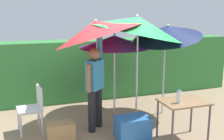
% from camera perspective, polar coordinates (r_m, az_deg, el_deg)
% --- Properties ---
extents(ground_plane, '(24.00, 24.00, 0.00)m').
position_cam_1_polar(ground_plane, '(5.72, 0.98, -11.46)').
color(ground_plane, '#9E8466').
extents(hedge_row, '(8.00, 0.70, 1.54)m').
position_cam_1_polar(hedge_row, '(7.35, -4.36, 0.21)').
color(hedge_row, '#38843D').
rests_on(hedge_row, ground_plane).
extents(umbrella_rainbow, '(1.89, 1.86, 2.39)m').
position_cam_1_polar(umbrella_rainbow, '(5.53, 5.24, 9.18)').
color(umbrella_rainbow, silver).
rests_on(umbrella_rainbow, ground_plane).
extents(umbrella_orange, '(1.55, 1.55, 1.80)m').
position_cam_1_polar(umbrella_orange, '(6.09, 0.50, 5.82)').
color(umbrella_orange, silver).
rests_on(umbrella_orange, ground_plane).
extents(umbrella_yellow, '(1.80, 1.74, 2.43)m').
position_cam_1_polar(umbrella_yellow, '(5.32, -3.24, 8.36)').
color(umbrella_yellow, silver).
rests_on(umbrella_yellow, ground_plane).
extents(umbrella_navy, '(1.54, 1.50, 2.21)m').
position_cam_1_polar(umbrella_navy, '(6.08, 11.15, 7.63)').
color(umbrella_navy, silver).
rests_on(umbrella_navy, ground_plane).
extents(person_vendor, '(0.44, 0.46, 1.88)m').
position_cam_1_polar(person_vendor, '(5.30, -3.52, -2.67)').
color(person_vendor, black).
rests_on(person_vendor, ground_plane).
extents(chair_plastic, '(0.48, 0.48, 0.89)m').
position_cam_1_polar(chair_plastic, '(5.49, -15.87, -7.22)').
color(chair_plastic, silver).
rests_on(chair_plastic, ground_plane).
extents(cooler_box, '(0.60, 0.40, 0.41)m').
position_cam_1_polar(cooler_box, '(5.16, 4.27, -11.72)').
color(cooler_box, '#2D6BB7').
rests_on(cooler_box, ground_plane).
extents(crate_cardboard, '(0.48, 0.29, 0.38)m').
position_cam_1_polar(crate_cardboard, '(5.08, -10.47, -12.53)').
color(crate_cardboard, '#9E7A4C').
rests_on(crate_cardboard, ground_plane).
extents(folding_table, '(0.80, 0.60, 0.74)m').
position_cam_1_polar(folding_table, '(5.06, 14.45, -7.12)').
color(folding_table, '#4C4C51').
rests_on(folding_table, ground_plane).
extents(bottle_water, '(0.07, 0.07, 0.24)m').
position_cam_1_polar(bottle_water, '(4.87, 13.56, -5.32)').
color(bottle_water, silver).
rests_on(bottle_water, folding_table).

